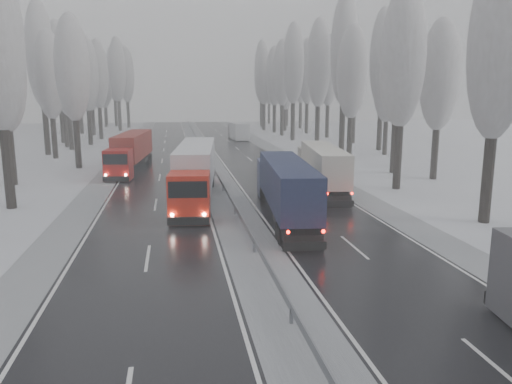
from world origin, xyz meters
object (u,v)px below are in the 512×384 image
object	(u,v)px
truck_red_white	(195,169)
truck_blue_box	(285,184)
box_truck_distant	(238,131)
truck_red_red	(131,149)
truck_cream_box	(322,164)

from	to	relation	value
truck_red_white	truck_blue_box	bearing A→B (deg)	-44.08
box_truck_distant	truck_red_red	xyz separation A→B (m)	(-15.41, -32.51, 0.70)
truck_cream_box	truck_red_red	size ratio (longest dim) A/B	0.97
truck_blue_box	truck_red_red	distance (m)	25.17
box_truck_distant	truck_red_white	size ratio (longest dim) A/B	0.50
truck_blue_box	truck_red_red	xyz separation A→B (m)	(-11.26, 22.51, 0.01)
truck_blue_box	truck_red_red	world-z (taller)	truck_red_red
truck_blue_box	box_truck_distant	size ratio (longest dim) A/B	1.84
truck_red_white	truck_red_red	distance (m)	17.18
truck_cream_box	truck_red_red	bearing A→B (deg)	147.93
truck_red_white	truck_red_red	xyz separation A→B (m)	(-5.90, 16.13, -0.17)
box_truck_distant	truck_red_white	xyz separation A→B (m)	(-9.51, -48.64, 0.87)
truck_red_white	truck_red_red	world-z (taller)	truck_red_white
box_truck_distant	truck_red_white	bearing A→B (deg)	-104.32
box_truck_distant	truck_red_white	distance (m)	49.57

